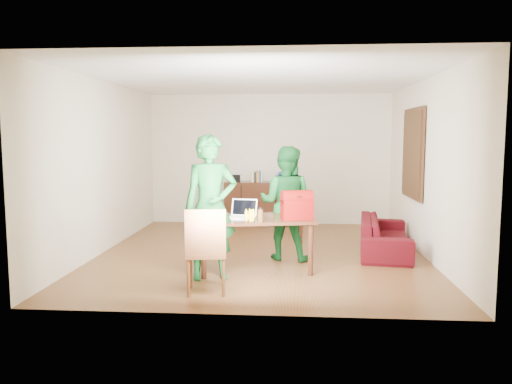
# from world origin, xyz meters

# --- Properties ---
(room) EXTENTS (5.20, 5.70, 2.90)m
(room) POSITION_xyz_m (0.01, 0.13, 1.31)
(room) COLOR #421E10
(room) RESTS_ON ground
(table) EXTENTS (1.69, 1.14, 0.73)m
(table) POSITION_xyz_m (-0.02, -1.00, 0.64)
(table) COLOR black
(table) RESTS_ON ground
(chair) EXTENTS (0.51, 0.50, 1.01)m
(chair) POSITION_xyz_m (-0.51, -2.04, 0.30)
(chair) COLOR brown
(chair) RESTS_ON ground
(person_near) EXTENTS (0.77, 0.61, 1.86)m
(person_near) POSITION_xyz_m (-0.56, -1.44, 0.93)
(person_near) COLOR #135520
(person_near) RESTS_ON ground
(person_far) EXTENTS (0.95, 0.82, 1.69)m
(person_far) POSITION_xyz_m (0.39, -0.33, 0.84)
(person_far) COLOR #135822
(person_far) RESTS_ON ground
(laptop) EXTENTS (0.39, 0.30, 0.25)m
(laptop) POSITION_xyz_m (-0.20, -1.10, 0.78)
(laptop) COLOR white
(laptop) RESTS_ON table
(bananas) EXTENTS (0.18, 0.11, 0.07)m
(bananas) POSITION_xyz_m (-0.06, -1.38, 0.76)
(bananas) COLOR yellow
(bananas) RESTS_ON table
(bottle) EXTENTS (0.08, 0.08, 0.19)m
(bottle) POSITION_xyz_m (0.08, -1.40, 0.83)
(bottle) COLOR #523212
(bottle) RESTS_ON table
(red_bag) EXTENTS (0.45, 0.33, 0.30)m
(red_bag) POSITION_xyz_m (0.55, -1.06, 0.88)
(red_bag) COLOR maroon
(red_bag) RESTS_ON table
(sofa) EXTENTS (0.99, 1.98, 0.55)m
(sofa) POSITION_xyz_m (1.95, 0.21, 0.28)
(sofa) COLOR #3A0707
(sofa) RESTS_ON ground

